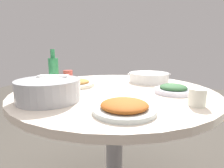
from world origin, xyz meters
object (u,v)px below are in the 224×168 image
Objects in this scene: soup_bowl at (149,78)px; tea_cup_near at (30,86)px; dish_stirfry at (124,107)px; tea_cup_far at (197,97)px; dish_tofu_braise at (76,83)px; dish_greens at (173,89)px; round_dining_table at (114,107)px; rice_bowl at (49,90)px; tea_cup_side at (68,75)px; green_bottle at (54,69)px.

soup_bowl is 0.79m from tea_cup_near.
dish_stirfry is 3.30× the size of tea_cup_far.
dish_tofu_braise is 0.27m from tea_cup_near.
soup_bowl reaches higher than dish_greens.
soup_bowl reaches higher than dish_tofu_braise.
dish_greens is (0.33, 0.03, 0.13)m from round_dining_table.
rice_bowl reaches higher than dish_tofu_braise.
tea_cup_far is 0.98m from tea_cup_side.
tea_cup_far reaches higher than tea_cup_side.
green_bottle reaches higher than dish_greens.
round_dining_table is 0.51m from tea_cup_near.
rice_bowl is 0.60m from tea_cup_side.
round_dining_table is 4.68× the size of dish_stirfry.
dish_stirfry is 0.76m from green_bottle.
round_dining_table is at bearing -174.83° from dish_greens.
dish_tofu_braise is 0.29m from tea_cup_side.
rice_bowl is 1.45× the size of dish_greens.
round_dining_table is at bearing -115.65° from soup_bowl.
dish_tofu_braise is 1.21× the size of dish_greens.
green_bottle is at bearing 166.49° from tea_cup_far.
dish_stirfry is 0.42m from dish_greens.
dish_greens is at bearing 117.28° from tea_cup_far.
green_bottle reaches higher than tea_cup_near.
green_bottle is 0.26m from tea_cup_near.
green_bottle is at bearing -156.69° from soup_bowl.
tea_cup_near reaches higher than round_dining_table.
tea_cup_far is (0.65, 0.15, -0.01)m from rice_bowl.
dish_stirfry is at bearing -4.17° from rice_bowl.
dish_tofu_braise is at bearing -142.98° from soup_bowl.
soup_bowl is at bearing 120.29° from tea_cup_far.
soup_bowl is (0.15, 0.32, 0.14)m from round_dining_table.
tea_cup_near is at bearing 166.15° from dish_stirfry.
tea_cup_side is at bearing 156.99° from tea_cup_far.
tea_cup_far is at bearing -23.01° from tea_cup_side.
round_dining_table is 0.53m from tea_cup_side.
round_dining_table is at bearing 23.87° from tea_cup_near.
tea_cup_far is at bearing 34.17° from dish_stirfry.
rice_bowl is 1.19× the size of dish_stirfry.
dish_stirfry is (0.17, -0.35, 0.13)m from round_dining_table.
soup_bowl is 0.68m from green_bottle.
dish_greens is 2.71× the size of tea_cup_far.
tea_cup_side is (-0.64, 0.57, 0.01)m from dish_stirfry.
rice_bowl is (-0.21, -0.32, 0.16)m from round_dining_table.
dish_tofu_braise is (-0.42, -0.31, -0.01)m from soup_bowl.
round_dining_table is 3.94× the size of rice_bowl.
green_bottle is (-0.80, 0.02, 0.07)m from dish_greens.
round_dining_table is 5.72× the size of dish_greens.
tea_cup_far is at bearing 1.86° from tea_cup_near.
round_dining_table is 0.41m from dish_stirfry.
round_dining_table is at bearing 115.49° from dish_stirfry.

